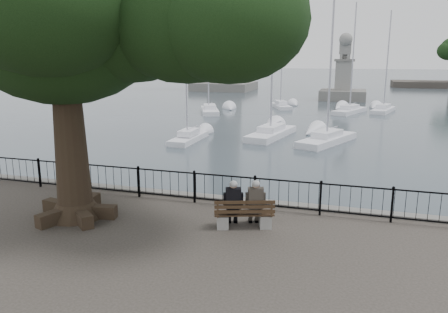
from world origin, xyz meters
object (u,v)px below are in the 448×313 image
at_px(tree, 90,9).
at_px(lion_monument, 343,83).
at_px(person_left, 233,205).
at_px(lighthouse, 225,14).
at_px(bench, 244,217).
at_px(person_right, 255,205).

distance_m(tree, lion_monument, 50.03).
height_order(person_left, tree, tree).
height_order(person_left, lighthouse, lighthouse).
height_order(bench, tree, tree).
relative_size(bench, tree, 0.16).
height_order(person_right, tree, tree).
distance_m(tree, lighthouse, 63.64).
relative_size(person_left, tree, 0.13).
bearing_deg(lion_monument, person_left, -91.45).
bearing_deg(tree, person_right, 8.71).
bearing_deg(lighthouse, lion_monument, -31.10).
bearing_deg(bench, tree, -173.31).
height_order(person_right, lion_monument, lion_monument).
relative_size(person_left, person_right, 1.00).
xyz_separation_m(person_right, lion_monument, (0.66, 48.88, 0.53)).
bearing_deg(lighthouse, bench, -72.67).
distance_m(person_left, tree, 6.49).
distance_m(person_right, tree, 6.86).
bearing_deg(bench, lion_monument, 88.92).
xyz_separation_m(bench, person_left, (-0.32, -0.01, 0.33)).
relative_size(lighthouse, lion_monument, 3.41).
relative_size(bench, lion_monument, 0.20).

